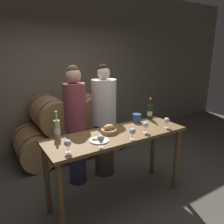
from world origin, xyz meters
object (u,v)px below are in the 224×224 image
tasting_table (117,144)px  person_right (104,121)px  wine_glass_far_right (167,121)px  blue_crock (137,118)px  wine_glass_left (101,139)px  wine_glass_far_left (68,143)px  wine_glass_center (132,131)px  bread_basket (109,130)px  cheese_plate (99,140)px  wine_bottle_white (57,129)px  person_left (76,125)px  wine_glass_right (145,125)px  wine_bottle_red (150,112)px

tasting_table → person_right: 0.71m
wine_glass_far_right → blue_crock: bearing=114.6°
person_right → wine_glass_left: size_ratio=12.58×
wine_glass_far_left → wine_glass_center: bearing=-5.8°
person_right → bread_basket: size_ratio=8.64×
bread_basket → cheese_plate: 0.28m
cheese_plate → wine_glass_center: wine_glass_center is taller
tasting_table → blue_crock: 0.58m
wine_bottle_white → person_left: bearing=45.6°
tasting_table → wine_glass_right: bearing=-26.7°
person_left → wine_glass_left: person_left is taller
blue_crock → cheese_plate: bearing=-158.1°
wine_bottle_white → wine_glass_right: wine_bottle_white is taller
wine_glass_left → person_left: bearing=83.8°
wine_glass_far_left → wine_glass_far_right: same height
person_left → wine_glass_far_right: bearing=-41.9°
person_left → wine_glass_far_left: size_ratio=12.58×
wine_glass_right → wine_bottle_red: bearing=43.0°
tasting_table → person_left: 0.74m
bread_basket → wine_glass_far_left: wine_glass_far_left is taller
wine_glass_far_left → wine_bottle_red: bearing=15.8°
wine_bottle_red → blue_crock: (-0.26, -0.01, -0.05)m
wine_glass_far_left → person_left: bearing=62.5°
wine_bottle_red → cheese_plate: bearing=-162.8°
person_right → wine_glass_far_left: 1.26m
person_right → wine_bottle_red: (0.54, -0.44, 0.17)m
wine_glass_left → wine_glass_center: size_ratio=1.00×
person_right → blue_crock: 0.54m
wine_glass_right → wine_glass_far_right: same height
tasting_table → wine_glass_far_right: size_ratio=12.94×
wine_bottle_red → wine_glass_right: (-0.43, -0.40, -0.01)m
person_right → wine_glass_far_left: size_ratio=12.58×
wine_glass_far_right → person_right: bearing=119.2°
wine_bottle_red → wine_glass_right: bearing=-137.0°
wine_bottle_white → wine_bottle_red: bearing=-1.0°
wine_glass_right → wine_glass_center: bearing=-161.8°
wine_bottle_red → wine_glass_left: bearing=-156.9°
tasting_table → wine_bottle_white: wine_bottle_white is taller
tasting_table → cheese_plate: size_ratio=8.05×
wine_glass_left → wine_glass_right: bearing=6.5°
person_right → bread_basket: 0.68m
tasting_table → cheese_plate: cheese_plate is taller
wine_bottle_red → bread_basket: 0.84m
wine_glass_center → person_right: bearing=80.4°
cheese_plate → wine_glass_left: wine_glass_left is taller
wine_glass_center → tasting_table: bearing=100.5°
blue_crock → wine_glass_far_left: (-1.20, -0.41, 0.03)m
wine_glass_far_left → wine_glass_right: same height
tasting_table → cheese_plate: bearing=-164.3°
person_right → wine_bottle_white: (-0.88, -0.41, 0.18)m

